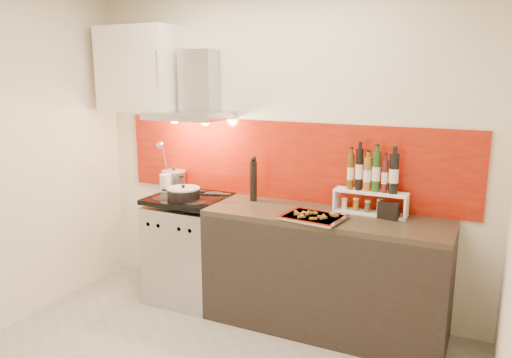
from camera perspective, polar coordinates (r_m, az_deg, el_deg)
The scene contains 13 objects.
back_wall at distance 4.07m, azimuth 2.76°, elevation 3.27°, with size 3.40×0.02×2.60m, color silver.
backsplash at distance 4.05m, azimuth 3.34°, elevation 2.07°, with size 3.00×0.02×0.64m, color maroon.
range_stove at distance 4.35m, azimuth -7.57°, elevation -7.95°, with size 0.60×0.60×0.91m.
counter at distance 3.86m, azimuth 7.81°, elevation -10.48°, with size 1.80×0.60×0.90m.
range_hood at distance 4.21m, azimuth -6.99°, elevation 9.55°, with size 0.62×0.50×0.61m.
upper_cabinet at distance 4.52m, azimuth -13.17°, elevation 12.12°, with size 0.70×0.35×0.72m, color white.
stock_pot at distance 4.51m, azimuth -9.34°, elevation -0.02°, with size 0.22×0.22×0.19m.
saute_pan at distance 4.10m, azimuth -8.19°, elevation -1.65°, with size 0.51×0.27×0.13m.
utensil_jar at distance 4.39m, azimuth -10.40°, elevation 0.20°, with size 0.10×0.14×0.46m.
pepper_mill at distance 4.02m, azimuth -0.30°, elevation -0.03°, with size 0.06×0.06×0.37m.
step_shelf at distance 3.73m, azimuth 13.09°, elevation -0.71°, with size 0.54×0.15×0.48m.
caddy_box at distance 3.67m, azimuth 14.89°, elevation -3.54°, with size 0.14×0.06×0.12m, color black.
baking_tray at distance 3.58m, azimuth 6.53°, elevation -4.33°, with size 0.47×0.38×0.03m.
Camera 1 is at (1.57, -2.30, 1.93)m, focal length 35.00 mm.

